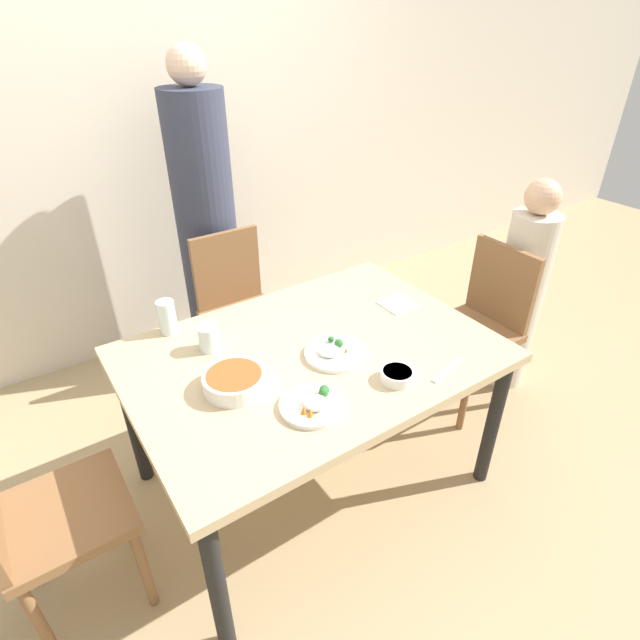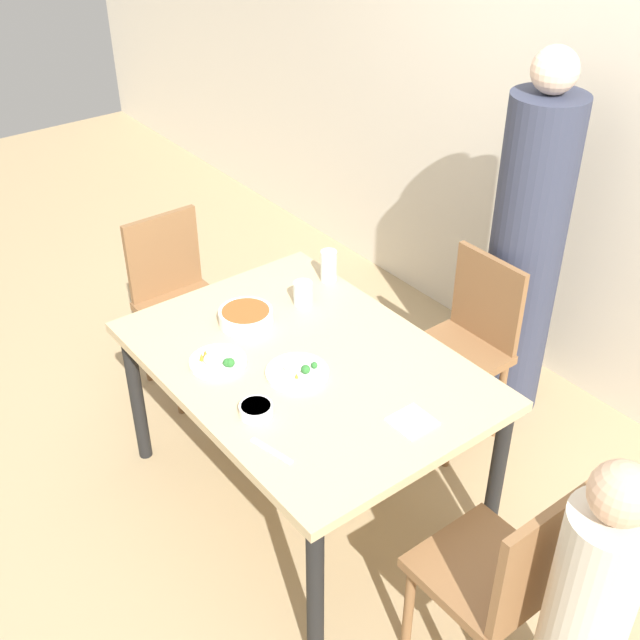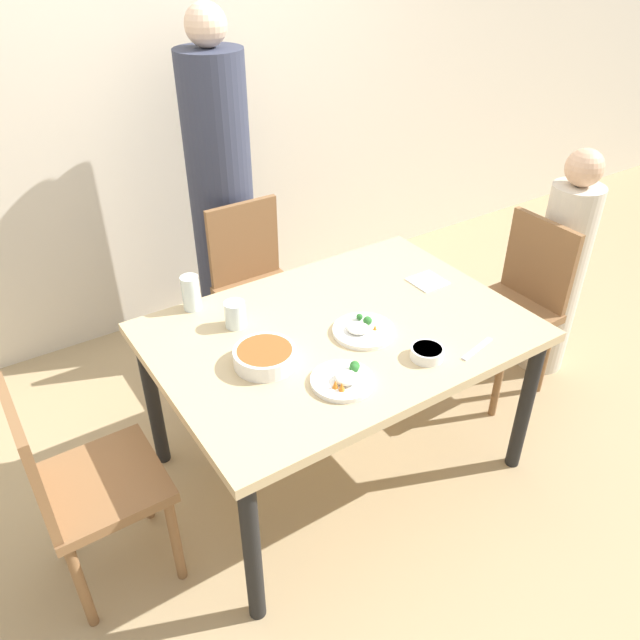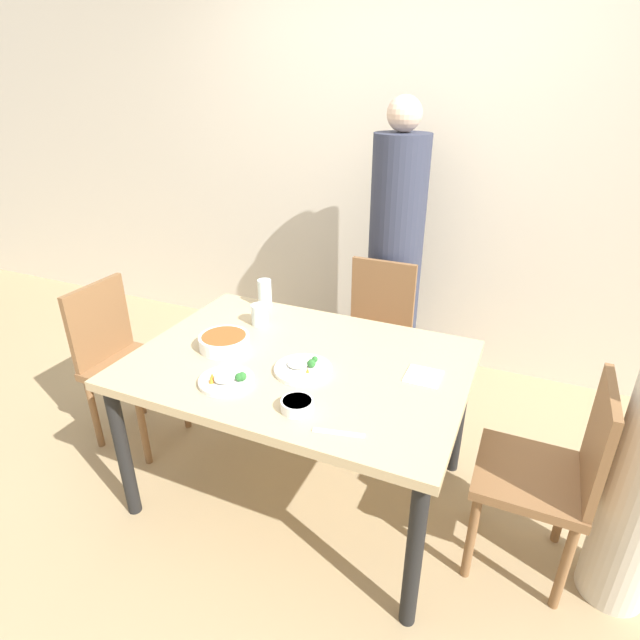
{
  "view_description": "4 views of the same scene",
  "coord_description": "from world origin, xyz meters",
  "px_view_note": "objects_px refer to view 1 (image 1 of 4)",
  "views": [
    {
      "loc": [
        -0.87,
        -1.34,
        1.86
      ],
      "look_at": [
        0.03,
        -0.01,
        0.86
      ],
      "focal_mm": 28.0,
      "sensor_mm": 36.0,
      "label": 1
    },
    {
      "loc": [
        2.0,
        -1.47,
        2.57
      ],
      "look_at": [
        0.04,
        0.04,
        0.92
      ],
      "focal_mm": 45.0,
      "sensor_mm": 36.0,
      "label": 2
    },
    {
      "loc": [
        -1.16,
        -1.62,
        2.08
      ],
      "look_at": [
        -0.06,
        0.05,
        0.76
      ],
      "focal_mm": 35.0,
      "sensor_mm": 36.0,
      "label": 3
    },
    {
      "loc": [
        0.83,
        -1.66,
        1.8
      ],
      "look_at": [
        0.06,
        0.09,
        0.89
      ],
      "focal_mm": 28.0,
      "sensor_mm": 36.0,
      "label": 4
    }
  ],
  "objects_px": {
    "glass_water_tall": "(167,317)",
    "bowl_curry": "(234,381)",
    "plate_rice_adult": "(334,353)",
    "person_adult": "(208,232)",
    "chair_adult_spot": "(240,307)",
    "chair_child_spot": "(480,322)",
    "person_child": "(519,295)"
  },
  "relations": [
    {
      "from": "chair_adult_spot",
      "to": "chair_child_spot",
      "type": "relative_size",
      "value": 1.0
    },
    {
      "from": "bowl_curry",
      "to": "plate_rice_adult",
      "type": "relative_size",
      "value": 0.93
    },
    {
      "from": "plate_rice_adult",
      "to": "chair_adult_spot",
      "type": "bearing_deg",
      "value": 88.65
    },
    {
      "from": "chair_adult_spot",
      "to": "glass_water_tall",
      "type": "xyz_separation_m",
      "value": [
        -0.49,
        -0.39,
        0.31
      ]
    },
    {
      "from": "person_child",
      "to": "chair_child_spot",
      "type": "bearing_deg",
      "value": -180.0
    },
    {
      "from": "glass_water_tall",
      "to": "bowl_curry",
      "type": "bearing_deg",
      "value": -82.32
    },
    {
      "from": "chair_adult_spot",
      "to": "plate_rice_adult",
      "type": "bearing_deg",
      "value": -91.35
    },
    {
      "from": "chair_child_spot",
      "to": "bowl_curry",
      "type": "distance_m",
      "value": 1.42
    },
    {
      "from": "chair_adult_spot",
      "to": "person_child",
      "type": "relative_size",
      "value": 0.74
    },
    {
      "from": "person_child",
      "to": "bowl_curry",
      "type": "bearing_deg",
      "value": -178.61
    },
    {
      "from": "chair_child_spot",
      "to": "person_adult",
      "type": "relative_size",
      "value": 0.51
    },
    {
      "from": "chair_adult_spot",
      "to": "chair_child_spot",
      "type": "bearing_deg",
      "value": -40.86
    },
    {
      "from": "chair_adult_spot",
      "to": "chair_child_spot",
      "type": "height_order",
      "value": "same"
    },
    {
      "from": "glass_water_tall",
      "to": "plate_rice_adult",
      "type": "bearing_deg",
      "value": -47.76
    },
    {
      "from": "chair_child_spot",
      "to": "person_adult",
      "type": "height_order",
      "value": "person_adult"
    },
    {
      "from": "chair_child_spot",
      "to": "person_adult",
      "type": "bearing_deg",
      "value": -140.51
    },
    {
      "from": "chair_child_spot",
      "to": "bowl_curry",
      "type": "height_order",
      "value": "chair_child_spot"
    },
    {
      "from": "plate_rice_adult",
      "to": "glass_water_tall",
      "type": "distance_m",
      "value": 0.7
    },
    {
      "from": "chair_adult_spot",
      "to": "bowl_curry",
      "type": "xyz_separation_m",
      "value": [
        -0.43,
        -0.88,
        0.27
      ]
    },
    {
      "from": "bowl_curry",
      "to": "person_adult",
      "type": "bearing_deg",
      "value": 70.57
    },
    {
      "from": "person_adult",
      "to": "plate_rice_adult",
      "type": "bearing_deg",
      "value": -90.99
    },
    {
      "from": "chair_child_spot",
      "to": "bowl_curry",
      "type": "xyz_separation_m",
      "value": [
        -1.39,
        -0.04,
        0.27
      ]
    },
    {
      "from": "plate_rice_adult",
      "to": "chair_child_spot",
      "type": "bearing_deg",
      "value": 4.48
    },
    {
      "from": "chair_child_spot",
      "to": "chair_adult_spot",
      "type": "bearing_deg",
      "value": -130.86
    },
    {
      "from": "person_adult",
      "to": "bowl_curry",
      "type": "xyz_separation_m",
      "value": [
        -0.43,
        -1.21,
        -0.06
      ]
    },
    {
      "from": "chair_adult_spot",
      "to": "plate_rice_adult",
      "type": "relative_size",
      "value": 3.69
    },
    {
      "from": "person_child",
      "to": "plate_rice_adult",
      "type": "xyz_separation_m",
      "value": [
        -1.28,
        -0.08,
        0.18
      ]
    },
    {
      "from": "person_child",
      "to": "glass_water_tall",
      "type": "bearing_deg",
      "value": 165.86
    },
    {
      "from": "chair_adult_spot",
      "to": "bowl_curry",
      "type": "distance_m",
      "value": 1.01
    },
    {
      "from": "person_adult",
      "to": "plate_rice_adult",
      "type": "height_order",
      "value": "person_adult"
    },
    {
      "from": "bowl_curry",
      "to": "plate_rice_adult",
      "type": "height_order",
      "value": "bowl_curry"
    },
    {
      "from": "person_adult",
      "to": "bowl_curry",
      "type": "distance_m",
      "value": 1.29
    }
  ]
}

